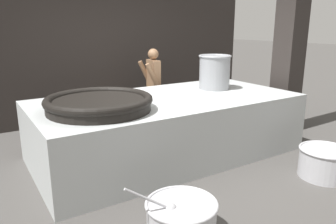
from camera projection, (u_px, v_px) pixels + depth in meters
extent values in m
plane|color=#474442|center=(168.00, 153.00, 5.00)|extent=(60.00, 60.00, 0.00)
cube|color=#2D2826|center=(100.00, 12.00, 6.52)|extent=(7.02, 0.24, 4.28)
cube|color=#2D2826|center=(293.00, 10.00, 5.54)|extent=(0.40, 0.40, 4.28)
cube|color=#B2B7B7|center=(168.00, 126.00, 4.88)|extent=(3.83, 1.89, 0.87)
cylinder|color=black|center=(99.00, 105.00, 4.03)|extent=(1.27, 1.27, 0.14)
torus|color=black|center=(99.00, 100.00, 4.01)|extent=(1.32, 1.32, 0.10)
cylinder|color=gray|center=(215.00, 73.00, 5.36)|extent=(0.50, 0.50, 0.54)
torus|color=gray|center=(215.00, 56.00, 5.29)|extent=(0.53, 0.53, 0.03)
cylinder|color=#8C6647|center=(155.00, 107.00, 6.35)|extent=(0.11, 0.11, 0.72)
cylinder|color=#8C6647|center=(152.00, 105.00, 6.49)|extent=(0.11, 0.11, 0.72)
cube|color=olive|center=(154.00, 99.00, 6.38)|extent=(0.21, 0.25, 0.47)
cube|color=#8C6647|center=(153.00, 74.00, 6.26)|extent=(0.21, 0.46, 0.53)
cylinder|color=#8C6647|center=(153.00, 76.00, 6.03)|extent=(0.30, 0.14, 0.49)
cylinder|color=#8C6647|center=(145.00, 73.00, 6.42)|extent=(0.30, 0.14, 0.49)
sphere|color=#8C6647|center=(153.00, 54.00, 6.16)|extent=(0.20, 0.20, 0.20)
cylinder|color=#B7B7BC|center=(181.00, 220.00, 3.00)|extent=(0.64, 0.64, 0.33)
torus|color=#B7B7BC|center=(182.00, 204.00, 2.96)|extent=(0.67, 0.67, 0.03)
cylinder|color=#6B9347|center=(181.00, 213.00, 2.98)|extent=(0.56, 0.56, 0.08)
sphere|color=#B7B7BC|center=(170.00, 209.00, 2.92)|extent=(0.12, 0.12, 0.12)
cylinder|color=#B7B7BC|center=(149.00, 199.00, 2.79)|extent=(0.43, 0.07, 0.31)
cylinder|color=#B7B7BC|center=(324.00, 163.00, 4.19)|extent=(0.62, 0.62, 0.37)
torus|color=#B7B7BC|center=(326.00, 150.00, 4.14)|extent=(0.65, 0.65, 0.03)
cylinder|color=tan|center=(325.00, 157.00, 4.17)|extent=(0.55, 0.55, 0.09)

